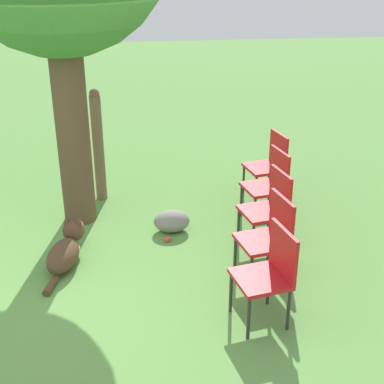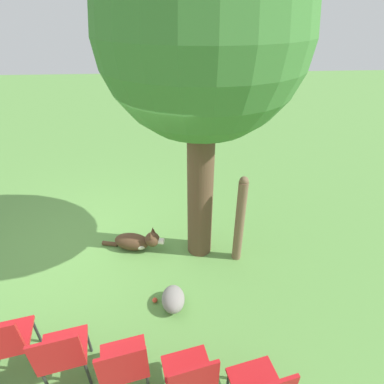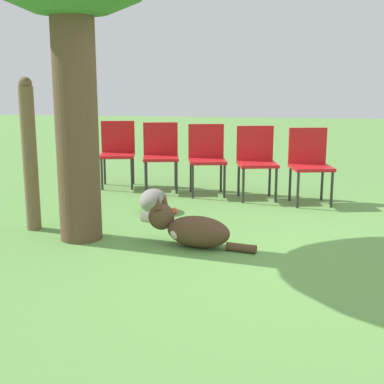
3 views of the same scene
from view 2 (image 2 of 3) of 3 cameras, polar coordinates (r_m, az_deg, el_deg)
ground_plane at (r=5.06m, az=-15.30°, el=-10.43°), size 30.00×30.00×0.00m
oak_tree at (r=3.62m, az=2.08°, el=27.17°), size 2.35×2.35×4.24m
dog at (r=4.87m, az=-10.44°, el=-9.23°), size 0.42×1.03×0.42m
fence_post at (r=4.34m, az=9.11°, el=-5.30°), size 0.14×0.14×1.42m
red_chair_0 at (r=3.80m, az=-32.21°, el=-22.94°), size 0.50×0.52×0.85m
red_chair_1 at (r=3.48m, az=-23.54°, el=-26.24°), size 0.50×0.52×0.85m
red_chair_2 at (r=3.26m, az=-12.84°, el=-29.38°), size 0.50×0.52×0.85m
red_chair_3 at (r=3.15m, az=-0.31°, el=-31.80°), size 0.50×0.52×0.85m
tennis_ball at (r=4.20m, az=-7.08°, el=-19.75°), size 0.07×0.07×0.07m
garden_rock at (r=4.08m, az=-3.61°, el=-19.68°), size 0.41×0.30×0.25m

